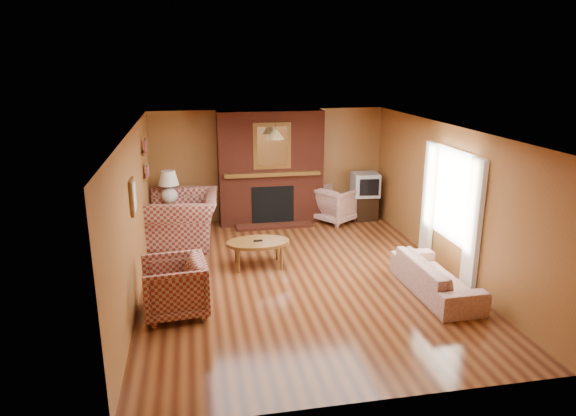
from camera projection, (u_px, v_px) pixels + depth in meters
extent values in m
plane|color=#3E1C0D|center=(299.00, 276.00, 8.37)|extent=(6.50, 6.50, 0.00)
plane|color=white|center=(300.00, 129.00, 7.70)|extent=(6.50, 6.50, 0.00)
plane|color=#965E2E|center=(269.00, 165.00, 11.10)|extent=(6.50, 0.00, 6.50)
plane|color=#965E2E|center=(369.00, 296.00, 4.97)|extent=(6.50, 0.00, 6.50)
plane|color=#965E2E|center=(135.00, 214.00, 7.59)|extent=(0.00, 6.50, 6.50)
plane|color=#965E2E|center=(447.00, 198.00, 8.48)|extent=(0.00, 6.50, 6.50)
cube|color=#571F13|center=(271.00, 168.00, 10.87)|extent=(2.20, 0.50, 2.40)
cube|color=black|center=(273.00, 205.00, 10.86)|extent=(0.90, 0.06, 0.80)
cube|color=#571F13|center=(274.00, 226.00, 10.82)|extent=(1.60, 0.35, 0.06)
cube|color=brown|center=(273.00, 174.00, 10.64)|extent=(2.00, 0.18, 0.08)
cube|color=brown|center=(272.00, 146.00, 10.50)|extent=(0.78, 0.05, 0.95)
cube|color=white|center=(272.00, 146.00, 10.47)|extent=(0.62, 0.02, 0.80)
cube|color=beige|center=(473.00, 224.00, 7.62)|extent=(0.08, 0.35, 2.00)
cube|color=beige|center=(429.00, 199.00, 9.03)|extent=(0.08, 0.35, 2.00)
cube|color=white|center=(453.00, 195.00, 8.26)|extent=(0.03, 1.10, 1.50)
cube|color=brown|center=(146.00, 177.00, 9.35)|extent=(0.06, 0.55, 0.04)
cube|color=brown|center=(144.00, 152.00, 9.22)|extent=(0.06, 0.55, 0.04)
cube|color=brown|center=(133.00, 197.00, 7.22)|extent=(0.04, 0.40, 0.50)
cube|color=beige|center=(135.00, 197.00, 7.22)|extent=(0.01, 0.32, 0.42)
cylinder|color=black|center=(276.00, 123.00, 9.92)|extent=(0.01, 0.01, 0.35)
cone|color=tan|center=(276.00, 134.00, 9.98)|extent=(0.36, 0.36, 0.18)
imported|color=maroon|center=(183.00, 219.00, 9.75)|extent=(1.39, 1.57, 0.97)
imported|color=maroon|center=(174.00, 287.00, 7.05)|extent=(0.95, 0.93, 0.79)
imported|color=beige|center=(436.00, 277.00, 7.72)|extent=(0.75, 1.82, 0.53)
imported|color=beige|center=(336.00, 204.00, 11.13)|extent=(1.16, 1.16, 0.77)
ellipsoid|color=brown|center=(258.00, 243.00, 8.68)|extent=(1.07, 0.67, 0.05)
cube|color=black|center=(258.00, 241.00, 8.67)|extent=(0.15, 0.05, 0.02)
cylinder|color=brown|center=(277.00, 249.00, 9.01)|extent=(0.05, 0.05, 0.40)
cylinder|color=brown|center=(236.00, 252.00, 8.88)|extent=(0.05, 0.05, 0.40)
cylinder|color=brown|center=(281.00, 258.00, 8.60)|extent=(0.05, 0.05, 0.40)
cylinder|color=brown|center=(238.00, 261.00, 8.47)|extent=(0.05, 0.05, 0.40)
cube|color=brown|center=(171.00, 220.00, 10.22)|extent=(0.50, 0.50, 0.67)
sphere|color=silver|center=(170.00, 196.00, 10.08)|extent=(0.32, 0.32, 0.32)
cylinder|color=black|center=(169.00, 187.00, 10.03)|extent=(0.03, 0.03, 0.10)
cone|color=white|center=(168.00, 178.00, 9.98)|extent=(0.40, 0.40, 0.28)
cube|color=black|center=(364.00, 207.00, 11.30)|extent=(0.52, 0.48, 0.54)
cube|color=#A4A7AC|center=(365.00, 184.00, 11.16)|extent=(0.58, 0.56, 0.50)
cube|color=black|center=(369.00, 187.00, 10.90)|extent=(0.42, 0.05, 0.36)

